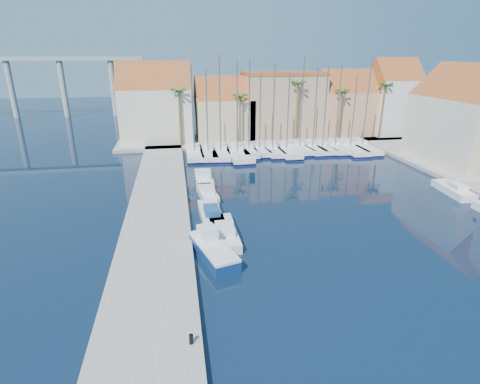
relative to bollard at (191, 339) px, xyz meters
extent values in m
plane|color=black|center=(6.60, 4.75, -0.79)|extent=(260.00, 260.00, 0.00)
cube|color=gray|center=(-2.40, 18.25, -0.54)|extent=(6.00, 77.00, 0.50)
cube|color=gray|center=(16.60, 52.75, -0.54)|extent=(54.00, 16.00, 0.50)
cylinder|color=black|center=(0.00, 0.00, 0.00)|extent=(0.23, 0.23, 0.57)
cube|color=navy|center=(2.17, 9.63, -0.34)|extent=(3.56, 6.31, 0.90)
cube|color=white|center=(2.17, 9.63, 0.21)|extent=(3.56, 6.31, 0.20)
cube|color=white|center=(1.85, 10.79, 0.76)|extent=(1.69, 1.89, 1.10)
cube|color=white|center=(3.42, 12.96, -0.39)|extent=(2.13, 6.59, 0.80)
cube|color=white|center=(3.42, 12.30, 0.31)|extent=(1.48, 2.31, 0.60)
cube|color=white|center=(2.70, 17.08, -0.39)|extent=(2.20, 6.24, 0.80)
cube|color=navy|center=(2.73, 16.46, 0.31)|extent=(1.46, 2.21, 0.60)
cube|color=white|center=(2.87, 22.91, -0.39)|extent=(2.20, 5.38, 0.80)
cube|color=white|center=(2.93, 22.38, 0.31)|extent=(1.35, 1.94, 0.60)
cube|color=white|center=(2.92, 28.32, -0.39)|extent=(2.11, 6.39, 0.80)
cube|color=white|center=(2.91, 27.68, 0.31)|extent=(1.45, 2.24, 0.60)
cube|color=white|center=(30.60, 19.29, -0.39)|extent=(2.47, 6.06, 0.80)
cube|color=white|center=(30.54, 18.71, 0.31)|extent=(1.52, 2.19, 0.60)
cube|color=white|center=(2.44, 40.88, -0.29)|extent=(2.50, 9.61, 1.00)
cube|color=#0D0B38|center=(2.44, 40.88, -0.61)|extent=(2.56, 9.67, 0.28)
cube|color=white|center=(2.45, 41.84, 0.51)|extent=(1.75, 2.88, 0.60)
cylinder|color=slate|center=(2.44, 40.40, 6.45)|extent=(0.20, 0.20, 12.47)
cube|color=white|center=(4.50, 40.52, -0.29)|extent=(2.45, 9.20, 1.00)
cube|color=#0D0B38|center=(4.50, 40.52, -0.61)|extent=(2.51, 9.26, 0.28)
cube|color=white|center=(4.50, 41.44, 0.51)|extent=(1.69, 2.77, 0.60)
cylinder|color=slate|center=(4.50, 40.06, 6.18)|extent=(0.20, 0.20, 11.93)
cube|color=white|center=(6.54, 40.85, -0.29)|extent=(3.55, 10.53, 1.00)
cube|color=#0D0B38|center=(6.54, 40.85, -0.61)|extent=(3.61, 10.60, 0.28)
cube|color=white|center=(6.63, 41.88, 0.51)|extent=(2.14, 3.25, 0.60)
cylinder|color=slate|center=(6.50, 40.33, 7.20)|extent=(0.20, 0.20, 13.96)
cube|color=white|center=(8.94, 40.13, -0.29)|extent=(3.68, 12.13, 1.00)
cube|color=#0D0B38|center=(8.94, 40.13, -0.61)|extent=(3.74, 12.19, 0.28)
cube|color=white|center=(8.88, 41.32, 0.51)|extent=(2.35, 3.70, 0.60)
cylinder|color=slate|center=(8.96, 39.53, 6.72)|extent=(0.20, 0.20, 13.00)
cube|color=white|center=(11.03, 41.08, -0.29)|extent=(2.58, 8.80, 1.00)
cube|color=#0D0B38|center=(11.03, 41.08, -0.61)|extent=(2.65, 8.86, 0.28)
cube|color=white|center=(11.06, 41.95, 0.51)|extent=(1.68, 2.67, 0.60)
cylinder|color=slate|center=(11.01, 40.64, 6.88)|extent=(0.20, 0.20, 13.33)
cube|color=white|center=(12.73, 41.23, -0.29)|extent=(2.76, 8.19, 1.00)
cube|color=#0D0B38|center=(12.73, 41.23, -0.61)|extent=(2.82, 8.26, 0.28)
cube|color=white|center=(12.66, 42.03, 0.51)|extent=(1.66, 2.53, 0.60)
cylinder|color=slate|center=(12.76, 40.83, 5.91)|extent=(0.20, 0.20, 11.39)
cube|color=white|center=(14.81, 40.93, -0.29)|extent=(2.49, 9.32, 1.00)
cube|color=#0D0B38|center=(14.81, 40.93, -0.61)|extent=(2.55, 9.38, 0.28)
cube|color=white|center=(14.80, 41.86, 0.51)|extent=(1.72, 2.80, 0.60)
cylinder|color=slate|center=(14.81, 40.47, 6.56)|extent=(0.20, 0.20, 12.68)
cube|color=white|center=(16.98, 40.50, -0.29)|extent=(2.76, 10.45, 1.00)
cube|color=#0D0B38|center=(16.98, 40.50, -0.61)|extent=(2.82, 10.51, 0.28)
cube|color=white|center=(16.98, 41.54, 0.51)|extent=(1.91, 3.14, 0.60)
cylinder|color=slate|center=(16.98, 39.97, 5.93)|extent=(0.20, 0.20, 11.43)
cube|color=white|center=(19.48, 41.54, -0.29)|extent=(2.94, 9.02, 1.00)
cube|color=#0D0B38|center=(19.48, 41.54, -0.61)|extent=(3.00, 9.08, 0.28)
cube|color=white|center=(19.42, 42.42, 0.51)|extent=(1.80, 2.77, 0.60)
cylinder|color=slate|center=(19.51, 41.09, 7.05)|extent=(0.20, 0.20, 13.68)
cube|color=white|center=(21.55, 41.04, -0.29)|extent=(2.67, 8.87, 1.00)
cube|color=#0D0B38|center=(21.55, 41.04, -0.61)|extent=(2.73, 8.93, 0.28)
cube|color=white|center=(21.51, 41.92, 0.51)|extent=(1.71, 2.70, 0.60)
cylinder|color=slate|center=(21.57, 40.60, 6.27)|extent=(0.20, 0.20, 12.10)
cube|color=white|center=(23.18, 40.91, -0.29)|extent=(2.51, 8.49, 1.00)
cube|color=#0D0B38|center=(23.18, 40.91, -0.61)|extent=(2.57, 8.56, 0.28)
cube|color=white|center=(23.15, 41.75, 0.51)|extent=(1.63, 2.58, 0.60)
cylinder|color=slate|center=(23.20, 40.49, 6.35)|extent=(0.20, 0.20, 12.27)
cube|color=white|center=(25.26, 40.72, -0.29)|extent=(2.30, 8.51, 1.00)
cube|color=#0D0B38|center=(25.26, 40.72, -0.61)|extent=(2.36, 8.57, 0.28)
cube|color=white|center=(25.27, 41.57, 0.51)|extent=(1.57, 2.56, 0.60)
cylinder|color=slate|center=(25.26, 40.30, 6.39)|extent=(0.20, 0.20, 12.35)
cube|color=white|center=(27.72, 40.40, -0.29)|extent=(2.95, 10.82, 1.00)
cube|color=#0D0B38|center=(27.72, 40.40, -0.61)|extent=(3.01, 10.88, 0.28)
cube|color=white|center=(27.74, 41.48, 0.51)|extent=(2.01, 3.26, 0.60)
cylinder|color=slate|center=(27.72, 39.86, 5.79)|extent=(0.20, 0.20, 11.14)
cube|color=white|center=(29.87, 40.50, -0.29)|extent=(2.85, 10.55, 1.00)
cube|color=#0D0B38|center=(29.87, 40.50, -0.61)|extent=(2.91, 10.61, 0.28)
cube|color=white|center=(29.88, 41.55, 0.51)|extent=(1.95, 3.18, 0.60)
cylinder|color=slate|center=(29.86, 39.97, 7.08)|extent=(0.20, 0.20, 13.74)
cube|color=beige|center=(-3.40, 51.75, 4.21)|extent=(12.00, 9.00, 9.00)
cube|color=brown|center=(-3.40, 51.75, 8.71)|extent=(12.30, 9.00, 9.00)
cube|color=#C6AD8B|center=(8.60, 51.75, 3.21)|extent=(10.00, 8.00, 7.00)
cube|color=brown|center=(8.60, 51.75, 6.71)|extent=(10.30, 8.00, 8.00)
cube|color=tan|center=(19.60, 52.75, 5.21)|extent=(14.00, 10.00, 11.00)
cube|color=brown|center=(19.60, 52.75, 10.96)|extent=(14.20, 10.20, 0.50)
cube|color=tan|center=(31.60, 51.75, 3.71)|extent=(10.00, 8.00, 8.00)
cube|color=brown|center=(31.60, 51.75, 7.71)|extent=(10.30, 8.00, 8.00)
cube|color=white|center=(40.60, 50.75, 4.71)|extent=(8.00, 8.00, 10.00)
cube|color=brown|center=(40.60, 50.75, 9.71)|extent=(8.30, 8.00, 8.00)
cube|color=beige|center=(38.60, 28.75, 4.21)|extent=(9.00, 14.00, 9.00)
cube|color=brown|center=(38.60, 28.75, 8.71)|extent=(9.00, 14.30, 9.00)
cylinder|color=brown|center=(0.60, 46.75, 4.21)|extent=(0.36, 0.36, 9.00)
sphere|color=#27621C|center=(0.60, 46.75, 8.56)|extent=(2.60, 2.60, 2.60)
cylinder|color=brown|center=(10.60, 46.75, 3.71)|extent=(0.36, 0.36, 8.00)
sphere|color=#27621C|center=(10.60, 46.75, 7.56)|extent=(2.60, 2.60, 2.60)
cylinder|color=brown|center=(20.60, 46.75, 4.71)|extent=(0.36, 0.36, 10.00)
sphere|color=#27621C|center=(20.60, 46.75, 9.56)|extent=(2.60, 2.60, 2.60)
cylinder|color=brown|center=(28.60, 46.75, 3.96)|extent=(0.36, 0.36, 8.50)
sphere|color=#27621C|center=(28.60, 46.75, 8.06)|extent=(2.60, 2.60, 2.60)
cylinder|color=brown|center=(36.60, 46.75, 4.46)|extent=(0.36, 0.36, 9.50)
sphere|color=#27621C|center=(36.60, 46.75, 9.06)|extent=(2.60, 2.60, 2.60)
cube|color=#9E9E99|center=(-31.40, 86.75, 13.21)|extent=(48.00, 2.20, 0.90)
cylinder|color=#9E9E99|center=(-39.40, 86.75, 6.21)|extent=(1.40, 1.40, 14.00)
cylinder|color=#9E9E99|center=(-27.40, 86.75, 6.21)|extent=(1.40, 1.40, 14.00)
cylinder|color=#9E9E99|center=(-15.40, 86.75, 6.21)|extent=(1.40, 1.40, 14.00)
camera|label=1|loc=(-0.13, -16.07, 14.14)|focal=28.00mm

